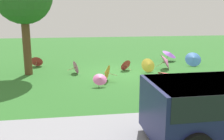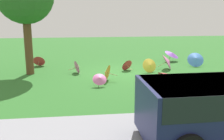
% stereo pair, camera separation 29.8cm
% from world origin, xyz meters
% --- Properties ---
extents(ground, '(40.00, 40.00, 0.00)m').
position_xyz_m(ground, '(0.00, 0.00, 0.00)').
color(ground, '#2D6B28').
extents(parasol_purple_0, '(1.31, 1.31, 0.79)m').
position_xyz_m(parasol_purple_0, '(-3.73, -2.79, 0.51)').
color(parasol_purple_0, tan).
rests_on(parasol_purple_0, ground).
extents(parasol_blue_0, '(1.08, 1.00, 0.87)m').
position_xyz_m(parasol_blue_0, '(-4.59, -1.14, 0.43)').
color(parasol_blue_0, tan).
rests_on(parasol_blue_0, ground).
extents(parasol_orange_0, '(0.77, 0.81, 0.77)m').
position_xyz_m(parasol_orange_0, '(0.99, 1.51, 0.39)').
color(parasol_orange_0, tan).
rests_on(parasol_orange_0, ground).
extents(parasol_red_0, '(0.75, 0.68, 0.66)m').
position_xyz_m(parasol_red_0, '(4.60, -2.31, 0.33)').
color(parasol_red_0, tan).
rests_on(parasol_red_0, ground).
extents(parasol_pink_1, '(0.72, 0.72, 0.68)m').
position_xyz_m(parasol_pink_1, '(2.31, -0.21, 0.34)').
color(parasol_pink_1, tan).
rests_on(parasol_pink_1, ground).
extents(parasol_yellow_0, '(0.83, 0.80, 0.75)m').
position_xyz_m(parasol_yellow_0, '(-1.49, 0.03, 0.37)').
color(parasol_yellow_0, tan).
rests_on(parasol_yellow_0, ground).
extents(parasol_pink_2, '(0.99, 1.04, 0.92)m').
position_xyz_m(parasol_pink_2, '(-2.68, -0.55, 0.46)').
color(parasol_pink_2, tan).
rests_on(parasol_pink_2, ground).
extents(parasol_red_1, '(0.76, 0.74, 0.64)m').
position_xyz_m(parasol_red_1, '(-0.32, -0.55, 0.32)').
color(parasol_red_1, tan).
rests_on(parasol_red_1, ground).
extents(parasol_pink_4, '(0.64, 0.60, 0.61)m').
position_xyz_m(parasol_pink_4, '(1.37, 2.45, 0.36)').
color(parasol_pink_4, tan).
rests_on(parasol_pink_4, ground).
extents(parasol_red_2, '(1.10, 1.13, 0.82)m').
position_xyz_m(parasol_red_2, '(-1.52, 2.81, 0.49)').
color(parasol_red_2, tan).
rests_on(parasol_red_2, ground).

